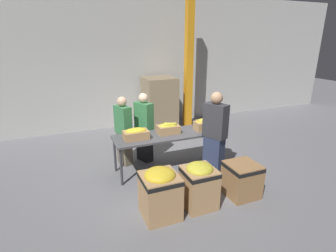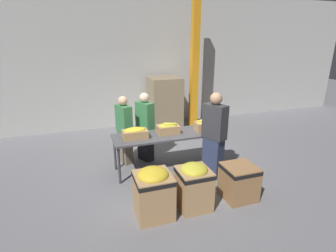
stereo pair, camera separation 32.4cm
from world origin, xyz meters
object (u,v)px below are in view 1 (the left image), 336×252
(donation_bin_1, at_px, (199,184))
(pallet_stack_0, at_px, (159,104))
(banana_box_1, at_px, (168,128))
(banana_box_2, at_px, (204,124))
(volunteer_2, at_px, (144,128))
(volunteer_0, at_px, (124,131))
(support_pillar, at_px, (189,63))
(volunteer_1, at_px, (215,135))
(banana_box_0, at_px, (136,134))
(donation_bin_0, at_px, (160,191))
(sorting_table, at_px, (169,136))
(donation_bin_2, at_px, (242,178))

(donation_bin_1, distance_m, pallet_stack_0, 4.12)
(banana_box_1, relative_size, banana_box_2, 1.11)
(pallet_stack_0, bearing_deg, volunteer_2, -118.93)
(volunteer_0, distance_m, support_pillar, 3.29)
(donation_bin_1, xyz_separation_m, pallet_stack_0, (0.79, 4.03, 0.37))
(volunteer_1, relative_size, volunteer_2, 1.10)
(banana_box_0, height_order, donation_bin_0, banana_box_0)
(banana_box_1, height_order, volunteer_2, volunteer_2)
(sorting_table, height_order, donation_bin_1, sorting_table)
(donation_bin_1, bearing_deg, banana_box_0, 115.11)
(banana_box_0, xyz_separation_m, banana_box_1, (0.72, 0.06, 0.00))
(banana_box_2, bearing_deg, pallet_stack_0, 91.30)
(donation_bin_2, height_order, support_pillar, support_pillar)
(banana_box_2, xyz_separation_m, donation_bin_0, (-1.54, -1.39, -0.49))
(donation_bin_2, distance_m, pallet_stack_0, 4.06)
(support_pillar, bearing_deg, donation_bin_0, -121.50)
(donation_bin_1, bearing_deg, volunteer_0, 110.99)
(donation_bin_2, bearing_deg, volunteer_0, 129.01)
(banana_box_0, xyz_separation_m, volunteer_0, (-0.12, 0.61, -0.15))
(volunteer_0, distance_m, donation_bin_2, 2.65)
(sorting_table, bearing_deg, donation_bin_1, -92.06)
(sorting_table, relative_size, banana_box_1, 5.17)
(volunteer_1, bearing_deg, donation_bin_1, 113.92)
(volunteer_0, relative_size, volunteer_1, 0.89)
(banana_box_2, bearing_deg, donation_bin_1, -121.66)
(banana_box_1, distance_m, banana_box_2, 0.81)
(donation_bin_1, bearing_deg, support_pillar, 66.52)
(banana_box_2, xyz_separation_m, volunteer_2, (-1.17, 0.64, -0.14))
(volunteer_1, xyz_separation_m, donation_bin_1, (-0.81, -0.87, -0.44))
(donation_bin_0, relative_size, donation_bin_1, 1.04)
(donation_bin_0, xyz_separation_m, donation_bin_2, (1.55, 0.00, -0.10))
(donation_bin_2, bearing_deg, volunteer_1, 94.00)
(banana_box_2, height_order, volunteer_2, volunteer_2)
(volunteer_0, bearing_deg, banana_box_2, 48.80)
(sorting_table, relative_size, volunteer_2, 1.47)
(banana_box_1, bearing_deg, banana_box_0, -175.15)
(donation_bin_0, xyz_separation_m, support_pillar, (2.36, 3.85, 1.56))
(banana_box_0, height_order, volunteer_2, volunteer_2)
(banana_box_1, height_order, volunteer_0, volunteer_0)
(support_pillar, height_order, pallet_stack_0, support_pillar)
(donation_bin_0, bearing_deg, donation_bin_1, 0.00)
(donation_bin_0, bearing_deg, sorting_table, 62.87)
(volunteer_0, height_order, donation_bin_2, volunteer_0)
(donation_bin_2, xyz_separation_m, pallet_stack_0, (-0.07, 4.03, 0.45))
(banana_box_0, bearing_deg, banana_box_2, -1.24)
(banana_box_1, xyz_separation_m, donation_bin_0, (-0.74, -1.48, -0.48))
(banana_box_2, height_order, donation_bin_2, banana_box_2)
(banana_box_1, distance_m, donation_bin_0, 1.72)
(sorting_table, bearing_deg, donation_bin_0, -117.13)
(volunteer_1, relative_size, donation_bin_1, 2.20)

